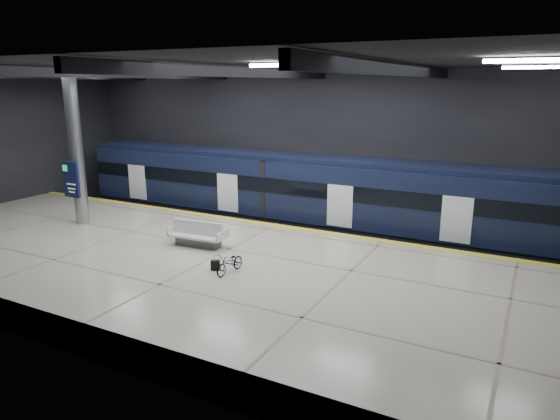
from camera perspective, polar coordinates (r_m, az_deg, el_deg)
The scene contains 10 objects.
ground at distance 20.66m, azimuth -4.23°, elevation -6.54°, with size 30.00×30.00×0.00m, color black.
room_shell at distance 19.39m, azimuth -4.54°, elevation 9.47°, with size 30.10×16.10×8.05m.
platform at distance 18.54m, azimuth -8.37°, elevation -7.33°, with size 30.00×11.00×1.10m, color #B6AE9A.
safety_strip at distance 22.57m, azimuth -0.60°, elevation -1.73°, with size 30.00×0.40×0.01m, color gold.
rails at distance 25.21m, azimuth 2.37°, elevation -2.45°, with size 30.00×1.52×0.16m.
train at distance 24.17m, azimuth 5.39°, elevation 1.62°, with size 29.40×2.84×3.79m.
bench at distance 19.90m, azimuth -9.35°, elevation -3.07°, with size 2.37×1.13×1.02m.
bicycle at distance 16.97m, azimuth -5.74°, elevation -6.04°, with size 0.48×1.37×0.72m, color #99999E.
pannier_bag at distance 17.35m, azimuth -7.40°, elevation -6.27°, with size 0.30×0.18×0.35m, color black.
info_column at distance 24.03m, azimuth -22.33°, elevation 6.36°, with size 0.90×0.78×6.90m.
Camera 1 is at (10.29, -16.35, 7.32)m, focal length 32.00 mm.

